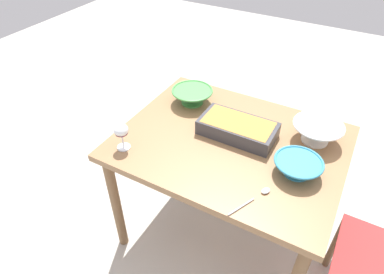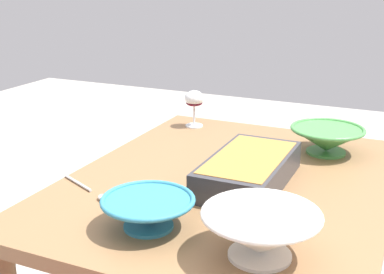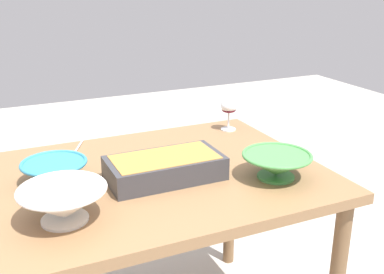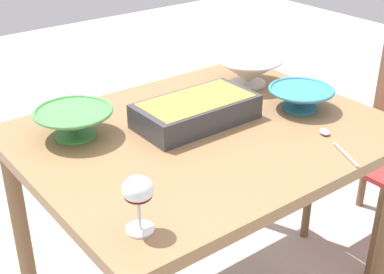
{
  "view_description": "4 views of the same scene",
  "coord_description": "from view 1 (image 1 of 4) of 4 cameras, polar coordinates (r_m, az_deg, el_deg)",
  "views": [
    {
      "loc": [
        0.47,
        -1.26,
        1.86
      ],
      "look_at": [
        -0.16,
        -0.12,
        0.81
      ],
      "focal_mm": 31.32,
      "sensor_mm": 36.0,
      "label": 1
    },
    {
      "loc": [
        1.32,
        0.48,
        1.34
      ],
      "look_at": [
        -0.08,
        -0.16,
        0.84
      ],
      "focal_mm": 48.65,
      "sensor_mm": 36.0,
      "label": 2
    },
    {
      "loc": [
        0.53,
        1.43,
        1.43
      ],
      "look_at": [
        -0.17,
        -0.11,
        0.83
      ],
      "focal_mm": 43.26,
      "sensor_mm": 36.0,
      "label": 3
    },
    {
      "loc": [
        -0.96,
        -1.19,
        1.52
      ],
      "look_at": [
        -0.1,
        -0.07,
        0.79
      ],
      "focal_mm": 50.44,
      "sensor_mm": 36.0,
      "label": 4
    }
  ],
  "objects": [
    {
      "name": "ground_plane",
      "position": [
        2.29,
        5.21,
        -15.32
      ],
      "size": [
        8.0,
        8.0,
        0.0
      ],
      "primitive_type": "plane",
      "color": "#B2ADA3"
    },
    {
      "name": "dining_table",
      "position": [
        1.8,
        6.44,
        -2.83
      ],
      "size": [
        1.13,
        0.89,
        0.76
      ],
      "color": "olive",
      "rests_on": "ground_plane"
    },
    {
      "name": "wine_glass",
      "position": [
        1.65,
        -11.96,
        0.87
      ],
      "size": [
        0.07,
        0.07,
        0.14
      ],
      "color": "white",
      "rests_on": "dining_table"
    },
    {
      "name": "casserole_dish",
      "position": [
        1.75,
        7.78,
        1.58
      ],
      "size": [
        0.39,
        0.2,
        0.08
      ],
      "color": "#38383D",
      "rests_on": "dining_table"
    },
    {
      "name": "mixing_bowl",
      "position": [
        1.59,
        17.56,
        -4.76
      ],
      "size": [
        0.22,
        0.22,
        0.08
      ],
      "color": "teal",
      "rests_on": "dining_table"
    },
    {
      "name": "small_bowl",
      "position": [
        1.8,
        20.49,
        0.87
      ],
      "size": [
        0.25,
        0.25,
        0.11
      ],
      "color": "white",
      "rests_on": "dining_table"
    },
    {
      "name": "serving_bowl",
      "position": [
        1.98,
        0.04,
        7.08
      ],
      "size": [
        0.24,
        0.24,
        0.09
      ],
      "color": "#4C994C",
      "rests_on": "dining_table"
    },
    {
      "name": "serving_spoon",
      "position": [
        1.47,
        11.14,
        -9.8
      ],
      "size": [
        0.12,
        0.22,
        0.01
      ],
      "color": "silver",
      "rests_on": "dining_table"
    }
  ]
}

